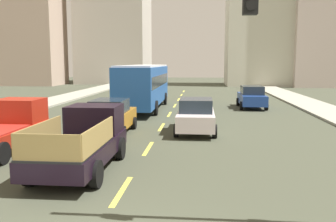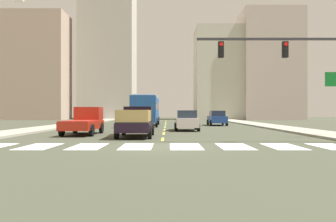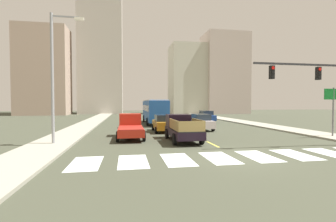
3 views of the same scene
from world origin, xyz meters
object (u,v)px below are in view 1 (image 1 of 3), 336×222
at_px(pickup_stakebed, 84,140).
at_px(sedan_far, 196,115).
at_px(city_bus, 144,84).
at_px(sedan_near_right, 252,97).
at_px(pickup_dark, 6,127).
at_px(sedan_near_left, 110,117).

bearing_deg(pickup_stakebed, sedan_far, 63.74).
relative_size(city_bus, sedan_near_right, 2.45).
distance_m(city_bus, sedan_far, 9.63).
bearing_deg(pickup_stakebed, pickup_dark, 154.96).
bearing_deg(pickup_stakebed, sedan_near_left, 98.41).
height_order(pickup_stakebed, sedan_near_left, pickup_stakebed).
bearing_deg(city_bus, pickup_stakebed, -89.76).
bearing_deg(sedan_far, city_bus, 114.74).
distance_m(city_bus, sedan_near_right, 8.39).
bearing_deg(sedan_near_right, pickup_stakebed, -114.66).
relative_size(sedan_far, sedan_near_left, 1.00).
distance_m(pickup_dark, sedan_near_right, 18.85).
bearing_deg(sedan_far, pickup_dark, -149.45).
relative_size(pickup_stakebed, sedan_near_left, 1.18).
bearing_deg(city_bus, sedan_far, -66.40).
xyz_separation_m(pickup_dark, sedan_far, (7.55, 4.46, -0.06)).
height_order(pickup_stakebed, city_bus, city_bus).
bearing_deg(sedan_near_left, pickup_stakebed, -82.35).
bearing_deg(city_bus, sedan_near_left, -92.31).
relative_size(pickup_dark, sedan_near_left, 1.18).
xyz_separation_m(city_bus, sedan_far, (4.01, -8.69, -1.09)).
distance_m(pickup_dark, sedan_far, 8.77).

